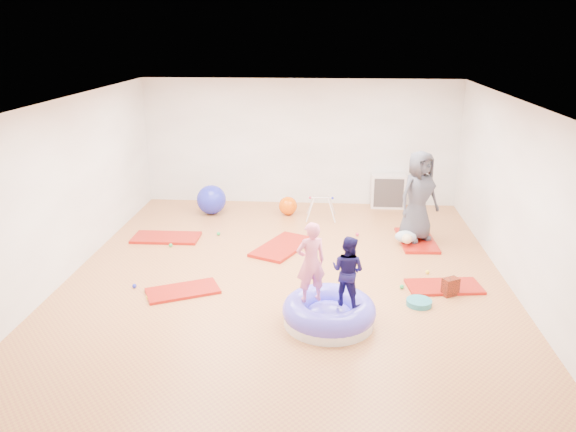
{
  "coord_description": "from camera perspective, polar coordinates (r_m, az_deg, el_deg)",
  "views": [
    {
      "loc": [
        0.64,
        -8.38,
        3.81
      ],
      "look_at": [
        0.0,
        0.3,
        0.9
      ],
      "focal_mm": 35.0,
      "sensor_mm": 36.0,
      "label": 1
    }
  ],
  "objects": [
    {
      "name": "infant",
      "position": [
        10.54,
        11.9,
        -2.11
      ],
      "size": [
        0.4,
        0.4,
        0.23
      ],
      "color": "#A5BCCB",
      "rests_on": "gym_mat_rear_right"
    },
    {
      "name": "cube_shelf",
      "position": [
        12.72,
        10.12,
        2.52
      ],
      "size": [
        0.75,
        0.37,
        0.75
      ],
      "color": "silver",
      "rests_on": "ground"
    },
    {
      "name": "gym_mat_mid_left",
      "position": [
        10.96,
        -12.27,
        -2.15
      ],
      "size": [
        1.26,
        0.64,
        0.05
      ],
      "primitive_type": "cube",
      "rotation": [
        0.0,
        0.0,
        0.01
      ],
      "color": "#A10E00",
      "rests_on": "ground"
    },
    {
      "name": "gym_mat_front_left",
      "position": [
        8.76,
        -10.64,
        -7.48
      ],
      "size": [
        1.2,
        0.95,
        0.04
      ],
      "primitive_type": "cube",
      "rotation": [
        0.0,
        0.0,
        0.45
      ],
      "color": "#A10E00",
      "rests_on": "ground"
    },
    {
      "name": "child_navy",
      "position": [
        7.41,
        6.11,
        -5.21
      ],
      "size": [
        0.58,
        0.54,
        0.96
      ],
      "primitive_type": "imported",
      "rotation": [
        0.0,
        0.0,
        2.63
      ],
      "color": "#130F48",
      "rests_on": "inflatable_cushion"
    },
    {
      "name": "balance_disc",
      "position": [
        8.44,
        13.17,
        -8.56
      ],
      "size": [
        0.37,
        0.37,
        0.08
      ],
      "primitive_type": "cylinder",
      "color": "teal",
      "rests_on": "ground"
    },
    {
      "name": "gym_mat_right",
      "position": [
        9.07,
        15.58,
        -6.92
      ],
      "size": [
        1.19,
        0.71,
        0.05
      ],
      "primitive_type": "cube",
      "rotation": [
        0.0,
        0.0,
        0.13
      ],
      "color": "#A10E00",
      "rests_on": "ground"
    },
    {
      "name": "ball_pit_balls",
      "position": [
        9.55,
        0.18,
        -4.81
      ],
      "size": [
        4.68,
        2.93,
        0.07
      ],
      "color": "yellow",
      "rests_on": "ground"
    },
    {
      "name": "gym_mat_rear_right",
      "position": [
        10.85,
        12.92,
        -2.42
      ],
      "size": [
        0.7,
        1.31,
        0.05
      ],
      "primitive_type": "cube",
      "rotation": [
        0.0,
        0.0,
        1.62
      ],
      "color": "#A10E00",
      "rests_on": "ground"
    },
    {
      "name": "adult_caregiver",
      "position": [
        10.58,
        13.13,
        2.0
      ],
      "size": [
        0.98,
        0.88,
        1.68
      ],
      "primitive_type": "imported",
      "rotation": [
        0.0,
        0.0,
        0.55
      ],
      "color": "#3A3B45",
      "rests_on": "gym_mat_rear_right"
    },
    {
      "name": "exercise_ball_blue",
      "position": [
        12.2,
        -7.79,
        1.65
      ],
      "size": [
        0.63,
        0.63,
        0.63
      ],
      "primitive_type": "sphere",
      "color": "#2025BA",
      "rests_on": "ground"
    },
    {
      "name": "gym_mat_center_back",
      "position": [
        10.27,
        -0.56,
        -3.14
      ],
      "size": [
        1.17,
        1.5,
        0.06
      ],
      "primitive_type": "cube",
      "rotation": [
        0.0,
        0.0,
        1.13
      ],
      "color": "#A10E00",
      "rests_on": "ground"
    },
    {
      "name": "infant_play_gym",
      "position": [
        11.75,
        3.39,
        1.17
      ],
      "size": [
        0.63,
        0.59,
        0.48
      ],
      "rotation": [
        0.0,
        0.0,
        -0.13
      ],
      "color": "silver",
      "rests_on": "ground"
    },
    {
      "name": "backpack",
      "position": [
        8.81,
        16.17,
        -6.92
      ],
      "size": [
        0.28,
        0.25,
        0.28
      ],
      "primitive_type": "cube",
      "rotation": [
        0.0,
        0.0,
        0.52
      ],
      "color": "#952209",
      "rests_on": "ground"
    },
    {
      "name": "exercise_ball_orange",
      "position": [
        12.06,
        -0.0,
        1.05
      ],
      "size": [
        0.4,
        0.4,
        0.4
      ],
      "primitive_type": "sphere",
      "color": "#E65303",
      "rests_on": "ground"
    },
    {
      "name": "room",
      "position": [
        8.75,
        -0.14,
        2.49
      ],
      "size": [
        7.01,
        8.01,
        2.81
      ],
      "color": "#B87F40",
      "rests_on": "ground"
    },
    {
      "name": "inflatable_cushion",
      "position": [
        7.73,
        4.18,
        -9.78
      ],
      "size": [
        1.27,
        1.27,
        0.4
      ],
      "rotation": [
        0.0,
        0.0,
        -0.27
      ],
      "color": "silver",
      "rests_on": "ground"
    },
    {
      "name": "yellow_toy",
      "position": [
        8.7,
        -13.52,
        -7.92
      ],
      "size": [
        0.22,
        0.22,
        0.03
      ],
      "primitive_type": "cylinder",
      "color": "yellow",
      "rests_on": "ground"
    },
    {
      "name": "child_pink",
      "position": [
        7.43,
        2.34,
        -4.35
      ],
      "size": [
        0.48,
        0.4,
        1.12
      ],
      "primitive_type": "imported",
      "rotation": [
        0.0,
        0.0,
        3.53
      ],
      "color": "pink",
      "rests_on": "inflatable_cushion"
    }
  ]
}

